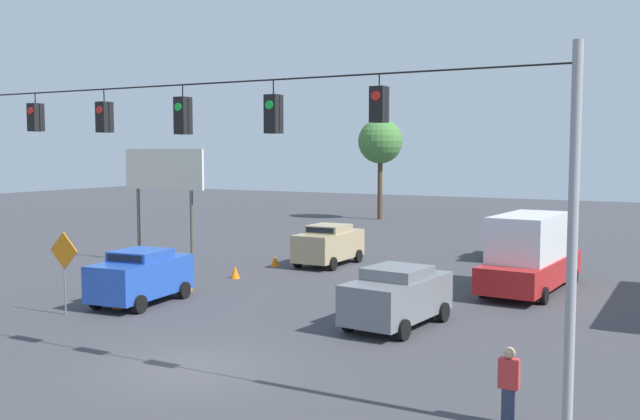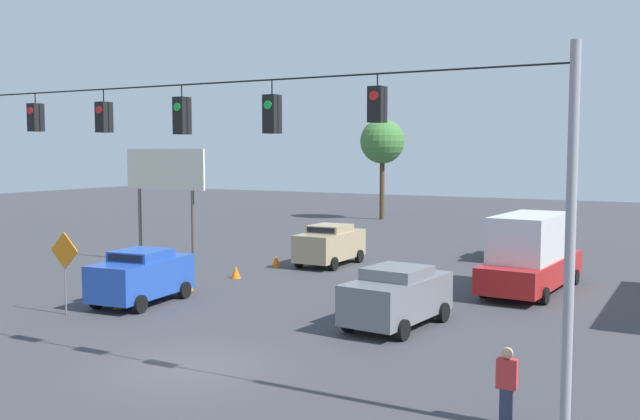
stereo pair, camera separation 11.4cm
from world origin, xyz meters
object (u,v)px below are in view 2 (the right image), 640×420
traffic_cone_nearest (119,301)px  pedestrian (507,387)px  overhead_signal_span (183,171)px  traffic_cone_second (188,284)px  box_truck_red_oncoming_far (531,254)px  work_zone_sign (65,257)px  sedan_green_oncoming_deep (514,239)px  sedan_grey_crossing_near (397,295)px  traffic_cone_third (236,272)px  sedan_tan_withflow_far (330,244)px  tree_horizon_left (382,142)px  roadside_billboard (165,177)px  traffic_cone_fifth (310,252)px  traffic_cone_fourth (276,261)px  sedan_blue_parked_shoulder (142,276)px

traffic_cone_nearest → pedestrian: pedestrian is taller
overhead_signal_span → traffic_cone_second: overhead_signal_span is taller
box_truck_red_oncoming_far → work_zone_sign: box_truck_red_oncoming_far is taller
overhead_signal_span → work_zone_sign: (7.53, -2.81, -3.08)m
sedan_green_oncoming_deep → pedestrian: bearing=103.2°
sedan_grey_crossing_near → traffic_cone_third: sedan_grey_crossing_near is taller
sedan_green_oncoming_deep → sedan_grey_crossing_near: bearing=90.7°
sedan_tan_withflow_far → traffic_cone_third: 5.61m
tree_horizon_left → work_zone_sign: bearing=96.7°
overhead_signal_span → roadside_billboard: overhead_signal_span is taller
sedan_tan_withflow_far → roadside_billboard: 8.80m
traffic_cone_fifth → pedestrian: pedestrian is taller
sedan_tan_withflow_far → traffic_cone_fourth: bearing=37.8°
tree_horizon_left → box_truck_red_oncoming_far: bearing=125.0°
overhead_signal_span → traffic_cone_fourth: size_ratio=34.24×
sedan_green_oncoming_deep → tree_horizon_left: 22.67m
roadside_billboard → pedestrian: bearing=147.2°
work_zone_sign → tree_horizon_left: (4.28, -36.45, 4.31)m
sedan_green_oncoming_deep → sedan_tan_withflow_far: 9.74m
traffic_cone_fourth → sedan_grey_crossing_near: bearing=139.8°
box_truck_red_oncoming_far → sedan_blue_parked_shoulder: 15.07m
sedan_grey_crossing_near → traffic_cone_fifth: (9.70, -11.53, -0.73)m
sedan_blue_parked_shoulder → work_zone_sign: size_ratio=1.52×
sedan_blue_parked_shoulder → roadside_billboard: bearing=-54.4°
traffic_cone_fifth → tree_horizon_left: 22.50m
sedan_green_oncoming_deep → tree_horizon_left: bearing=-48.3°
sedan_green_oncoming_deep → box_truck_red_oncoming_far: (-2.65, 8.31, 0.47)m
overhead_signal_span → traffic_cone_third: (6.48, -11.30, -4.79)m
traffic_cone_fourth → pedestrian: 20.94m
traffic_cone_fourth → pedestrian: bearing=135.2°
roadside_billboard → pedestrian: (-20.20, 13.02, -3.48)m
sedan_grey_crossing_near → traffic_cone_fifth: bearing=-49.9°
sedan_grey_crossing_near → traffic_cone_third: 10.64m
overhead_signal_span → sedan_green_oncoming_deep: (-2.88, -22.80, -4.03)m
sedan_grey_crossing_near → roadside_billboard: bearing=-23.2°
sedan_green_oncoming_deep → pedestrian: size_ratio=2.63×
sedan_blue_parked_shoulder → traffic_cone_nearest: bearing=81.2°
sedan_grey_crossing_near → traffic_cone_third: bearing=-25.8°
sedan_tan_withflow_far → traffic_cone_third: sedan_tan_withflow_far is taller
sedan_green_oncoming_deep → traffic_cone_nearest: (9.52, 18.42, -0.77)m
overhead_signal_span → box_truck_red_oncoming_far: (-5.53, -14.49, -3.55)m
traffic_cone_nearest → traffic_cone_second: size_ratio=1.00×
pedestrian → tree_horizon_left: tree_horizon_left is taller
tree_horizon_left → sedan_grey_crossing_near: bearing=114.5°
traffic_cone_nearest → traffic_cone_third: bearing=-91.3°
sedan_grey_crossing_near → work_zone_sign: 11.32m
sedan_grey_crossing_near → tree_horizon_left: 36.20m
pedestrian → traffic_cone_second: bearing=-28.4°
traffic_cone_nearest → pedestrian: 15.42m
traffic_cone_nearest → work_zone_sign: 2.49m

